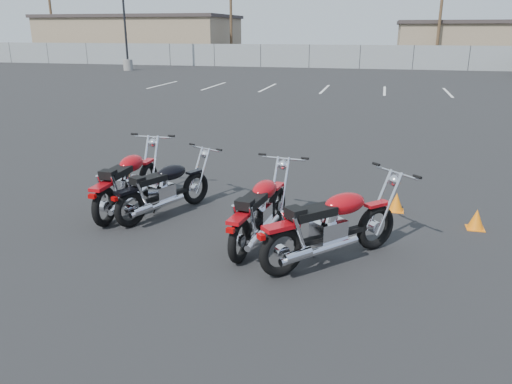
% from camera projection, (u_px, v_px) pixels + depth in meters
% --- Properties ---
extents(ground, '(120.00, 120.00, 0.00)m').
position_uv_depth(ground, '(232.00, 248.00, 6.99)').
color(ground, black).
rests_on(ground, ground).
extents(motorcycle_front_red, '(0.87, 2.24, 1.10)m').
position_uv_depth(motorcycle_front_red, '(128.00, 182.00, 8.32)').
color(motorcycle_front_red, black).
rests_on(motorcycle_front_red, ground).
extents(motorcycle_second_black, '(1.24, 1.96, 0.99)m').
position_uv_depth(motorcycle_second_black, '(164.00, 189.00, 8.10)').
color(motorcycle_second_black, black).
rests_on(motorcycle_second_black, ground).
extents(motorcycle_third_red, '(1.91, 1.91, 1.11)m').
position_uv_depth(motorcycle_third_red, '(332.00, 226.00, 6.41)').
color(motorcycle_third_red, black).
rests_on(motorcycle_third_red, ground).
extents(motorcycle_rear_red, '(0.82, 2.13, 1.05)m').
position_uv_depth(motorcycle_rear_red, '(260.00, 210.00, 7.06)').
color(motorcycle_rear_red, black).
rests_on(motorcycle_rear_red, ground).
extents(training_cone_near, '(0.26, 0.26, 0.31)m').
position_uv_depth(training_cone_near, '(476.00, 219.00, 7.62)').
color(training_cone_near, orange).
rests_on(training_cone_near, ground).
extents(training_cone_extra, '(0.26, 0.26, 0.31)m').
position_uv_depth(training_cone_extra, '(396.00, 202.00, 8.38)').
color(training_cone_extra, orange).
rests_on(training_cone_extra, ground).
extents(light_pole_west, '(0.80, 0.70, 10.24)m').
position_uv_depth(light_pole_west, '(126.00, 33.00, 36.77)').
color(light_pole_west, gray).
rests_on(light_pole_west, ground).
extents(chainlink_fence, '(80.06, 0.06, 1.80)m').
position_uv_depth(chainlink_fence, '(360.00, 57.00, 39.00)').
color(chainlink_fence, gray).
rests_on(chainlink_fence, ground).
extents(tan_building_west, '(18.40, 10.40, 4.30)m').
position_uv_depth(tan_building_west, '(142.00, 38.00, 50.14)').
color(tan_building_west, '#907B5D').
rests_on(tan_building_west, ground).
extents(tan_building_east, '(14.40, 9.40, 3.70)m').
position_uv_depth(tan_building_east, '(479.00, 42.00, 44.70)').
color(tan_building_east, '#907B5D').
rests_on(tan_building_east, ground).
extents(utility_pole_a, '(1.80, 0.24, 9.00)m').
position_uv_depth(utility_pole_a, '(51.00, 11.00, 48.43)').
color(utility_pole_a, '#463220').
rests_on(utility_pole_a, ground).
extents(utility_pole_b, '(1.80, 0.24, 9.00)m').
position_uv_depth(utility_pole_b, '(231.00, 9.00, 45.20)').
color(utility_pole_b, '#463220').
rests_on(utility_pole_b, ground).
extents(utility_pole_c, '(1.80, 0.24, 9.00)m').
position_uv_depth(utility_pole_c, '(441.00, 7.00, 40.13)').
color(utility_pole_c, '#463220').
rests_on(utility_pole_c, ground).
extents(parking_line_stripes, '(15.12, 4.00, 0.01)m').
position_uv_depth(parking_line_stripes, '(296.00, 88.00, 26.01)').
color(parking_line_stripes, silver).
rests_on(parking_line_stripes, ground).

